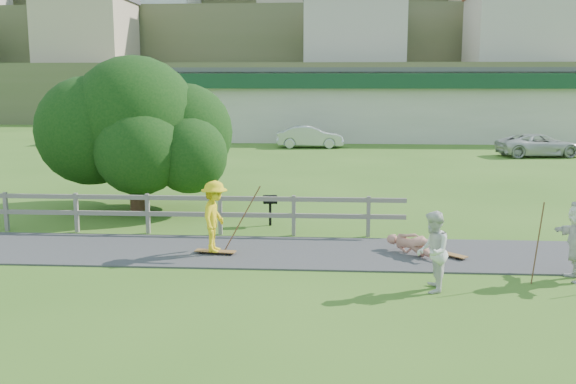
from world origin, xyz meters
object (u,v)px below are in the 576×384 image
Objects in this scene: spectator_a at (433,252)px; tree at (136,149)px; skater_rider at (215,221)px; car_silver at (310,137)px; skater_fallen at (414,245)px; bbq at (270,211)px; car_white at (539,145)px.

tree reaches higher than spectator_a.
skater_rider reaches higher than car_silver.
skater_rider is 1.11× the size of skater_fallen.
spectator_a is at bearing -64.28° from bbq.
skater_fallen is (4.73, 0.24, -0.57)m from skater_rider.
skater_fallen is at bearing -169.66° from spectator_a.
skater_fallen is 1.77× the size of bbq.
car_silver is 0.92× the size of car_white.
tree is at bearing 107.26° from skater_fallen.
skater_rider is at bearing 174.42° from car_silver.
spectator_a reaches higher than skater_fallen.
skater_fallen is at bearing -32.03° from tree.
spectator_a is 28.61m from car_silver.
spectator_a is 26.07m from car_white.
skater_rider is at bearing 142.17° from skater_fallen.
bbq is (-13.36, -18.52, -0.21)m from car_white.
tree is (-8.26, 7.75, 1.18)m from spectator_a.
tree is at bearing 164.15° from car_silver.
spectator_a is 11.39m from tree.
car_white is (9.61, 24.23, -0.17)m from spectator_a.
spectator_a is at bearing 150.41° from car_white.
car_white is at bearing 42.69° from tree.
bbq is (-0.39, -22.69, -0.26)m from car_silver.
car_white is at bearing 168.14° from spectator_a.
tree reaches higher than car_silver.
tree is 7.53× the size of bbq.
skater_rider is 26.16m from car_white.
skater_rider is 0.37× the size of car_white.
skater_rider is at bearing 138.74° from car_white.
tree is 5.19m from bbq.
spectator_a is at bearing -112.02° from skater_rider.
car_silver is (1.40, 26.04, -0.16)m from skater_rider.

